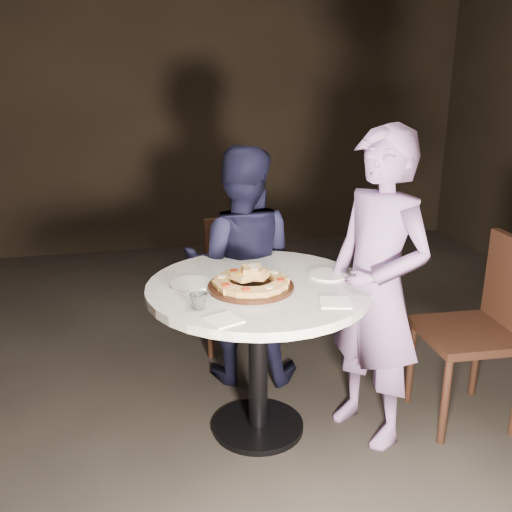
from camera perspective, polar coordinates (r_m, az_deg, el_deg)
The scene contains 13 objects.
floor at distance 3.16m, azimuth 0.50°, elevation -17.50°, with size 7.00×7.00×0.00m, color black.
table at distance 2.88m, azimuth 0.22°, elevation -5.70°, with size 1.31×1.31×0.83m.
serving_board at distance 2.76m, azimuth -0.52°, elevation -3.08°, with size 0.42×0.42×0.02m, color black.
focaccia_pile at distance 2.75m, azimuth -0.52°, elevation -2.38°, with size 0.37×0.37×0.10m.
plate_left at distance 2.82m, azimuth -6.43°, elevation -2.78°, with size 0.21×0.21×0.01m, color white.
plate_right at distance 2.95m, azimuth 7.20°, elevation -1.88°, with size 0.20×0.20×0.01m, color white.
water_glass at distance 2.53m, azimuth -5.73°, elevation -4.50°, with size 0.08×0.08×0.07m, color silver.
napkin_near at distance 2.42m, azimuth -3.28°, elevation -6.41°, with size 0.13×0.13×0.01m, color white.
napkin_far at distance 2.62m, azimuth 7.94°, elevation -4.61°, with size 0.14×0.14×0.01m, color white.
chair_far at distance 3.82m, azimuth -2.40°, elevation -1.53°, with size 0.52×0.54×0.96m.
chair_right at distance 3.27m, azimuth 22.12°, elevation -5.85°, with size 0.52×0.50×1.01m.
diner_navy at distance 3.41m, azimuth -1.55°, elevation -1.06°, with size 0.70×0.55×1.44m, color black.
diner_teal at distance 2.88m, azimuth 11.98°, elevation -3.32°, with size 0.59×0.39×1.61m, color slate.
Camera 1 is at (-0.59, -2.50, 1.84)m, focal length 40.00 mm.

